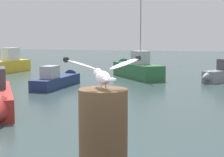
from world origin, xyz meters
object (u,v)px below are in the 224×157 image
Objects in this scene: seagull at (103,72)px; boat_navy at (60,79)px; mooring_post at (103,149)px; boat_green at (134,69)px; boat_grey at (220,74)px; boat_yellow at (3,65)px.

seagull is 0.12× the size of boat_navy.
mooring_post reaches higher than boat_navy.
mooring_post is 0.18× the size of boat_green.
seagull is 0.16× the size of boat_grey.
mooring_post is 0.20× the size of boat_navy.
boat_green is at bearing 101.28° from mooring_post.
mooring_post is at bearing -55.97° from boat_yellow.
boat_navy is at bearing 114.87° from mooring_post.
boat_yellow is (-9.66, 0.18, -0.00)m from boat_green.
mooring_post is 19.24m from boat_grey.
mooring_post is 1.71× the size of seagull.
boat_navy is at bearing 114.87° from seagull.
seagull is 20.53m from boat_green.
mooring_post is 16.54m from boat_navy.
boat_navy is (-6.93, 14.95, -1.47)m from mooring_post.
boat_grey is 9.26m from boat_navy.
boat_yellow is at bearing 178.94° from boat_green.
boat_yellow is at bearing 124.03° from mooring_post.
boat_yellow reaches higher than boat_navy.
seagull is 19.29m from boat_grey.
seagull reaches higher than boat_yellow.
boat_grey is at bearing -4.15° from boat_yellow.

